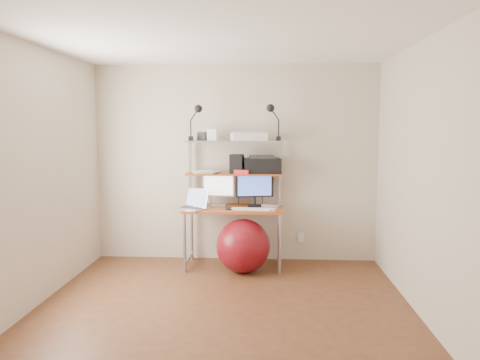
% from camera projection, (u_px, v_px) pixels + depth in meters
% --- Properties ---
extents(room, '(3.60, 3.60, 3.60)m').
position_uv_depth(room, '(222.00, 179.00, 4.21)').
color(room, brown).
rests_on(room, ground).
extents(computer_desk, '(1.20, 0.60, 1.57)m').
position_uv_depth(computer_desk, '(234.00, 189.00, 5.73)').
color(computer_desk, '#A94820').
rests_on(computer_desk, ground).
extents(desktop, '(1.20, 0.60, 0.00)m').
position_uv_depth(desktop, '(234.00, 207.00, 5.69)').
color(desktop, '#A94820').
rests_on(desktop, computer_desk).
extents(mid_shelf, '(1.18, 0.34, 0.00)m').
position_uv_depth(mid_shelf, '(234.00, 173.00, 5.78)').
color(mid_shelf, '#A94820').
rests_on(mid_shelf, computer_desk).
extents(top_shelf, '(1.18, 0.34, 0.00)m').
position_uv_depth(top_shelf, '(234.00, 140.00, 5.73)').
color(top_shelf, '#A6A7AB').
rests_on(top_shelf, computer_desk).
extents(floor, '(3.60, 3.60, 0.00)m').
position_uv_depth(floor, '(223.00, 312.00, 4.35)').
color(floor, brown).
rests_on(floor, ground).
extents(wall_outlet, '(0.08, 0.01, 0.12)m').
position_uv_depth(wall_outlet, '(301.00, 237.00, 6.04)').
color(wall_outlet, white).
rests_on(wall_outlet, room).
extents(monitor_silver, '(0.40, 0.15, 0.44)m').
position_uv_depth(monitor_silver, '(218.00, 187.00, 5.80)').
color(monitor_silver, silver).
rests_on(monitor_silver, desktop).
extents(monitor_black, '(0.46, 0.16, 0.46)m').
position_uv_depth(monitor_black, '(255.00, 188.00, 5.76)').
color(monitor_black, black).
rests_on(monitor_black, desktop).
extents(laptop, '(0.44, 0.43, 0.30)m').
position_uv_depth(laptop, '(194.00, 204.00, 5.62)').
color(laptop, silver).
rests_on(laptop, desktop).
extents(keyboard, '(0.47, 0.18, 0.01)m').
position_uv_depth(keyboard, '(251.00, 209.00, 5.55)').
color(keyboard, white).
rests_on(keyboard, desktop).
extents(mouse, '(0.08, 0.05, 0.02)m').
position_uv_depth(mouse, '(271.00, 209.00, 5.51)').
color(mouse, white).
rests_on(mouse, desktop).
extents(mac_mini, '(0.25, 0.25, 0.04)m').
position_uv_depth(mac_mini, '(272.00, 205.00, 5.75)').
color(mac_mini, silver).
rests_on(mac_mini, desktop).
extents(phone, '(0.09, 0.14, 0.01)m').
position_uv_depth(phone, '(229.00, 209.00, 5.59)').
color(phone, black).
rests_on(phone, desktop).
extents(printer, '(0.48, 0.35, 0.21)m').
position_uv_depth(printer, '(262.00, 165.00, 5.76)').
color(printer, black).
rests_on(printer, mid_shelf).
extents(nas_cube, '(0.18, 0.18, 0.23)m').
position_uv_depth(nas_cube, '(237.00, 164.00, 5.73)').
color(nas_cube, black).
rests_on(nas_cube, mid_shelf).
extents(red_box, '(0.21, 0.17, 0.05)m').
position_uv_depth(red_box, '(243.00, 172.00, 5.67)').
color(red_box, red).
rests_on(red_box, mid_shelf).
extents(scanner, '(0.47, 0.36, 0.11)m').
position_uv_depth(scanner, '(249.00, 136.00, 5.70)').
color(scanner, white).
rests_on(scanner, top_shelf).
extents(box_white, '(0.14, 0.12, 0.14)m').
position_uv_depth(box_white, '(213.00, 135.00, 5.74)').
color(box_white, white).
rests_on(box_white, top_shelf).
extents(box_grey, '(0.12, 0.12, 0.10)m').
position_uv_depth(box_grey, '(202.00, 136.00, 5.77)').
color(box_grey, '#313134').
rests_on(box_grey, top_shelf).
extents(clip_lamp_left, '(0.17, 0.10, 0.43)m').
position_uv_depth(clip_lamp_left, '(197.00, 115.00, 5.63)').
color(clip_lamp_left, black).
rests_on(clip_lamp_left, top_shelf).
extents(clip_lamp_right, '(0.17, 0.10, 0.44)m').
position_uv_depth(clip_lamp_right, '(272.00, 114.00, 5.57)').
color(clip_lamp_right, black).
rests_on(clip_lamp_right, top_shelf).
extents(exercise_ball, '(0.64, 0.64, 0.64)m').
position_uv_depth(exercise_ball, '(243.00, 246.00, 5.52)').
color(exercise_ball, maroon).
rests_on(exercise_ball, floor).
extents(paper_stack, '(0.39, 0.40, 0.03)m').
position_uv_depth(paper_stack, '(205.00, 172.00, 5.79)').
color(paper_stack, white).
rests_on(paper_stack, mid_shelf).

